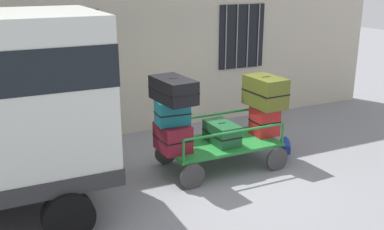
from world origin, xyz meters
The scene contains 11 objects.
ground_plane centered at (0.00, 0.00, 0.00)m, with size 40.00×40.00×0.00m, color gray.
building_wall centered at (0.00, 2.90, 2.50)m, with size 12.00×0.38×5.00m.
luggage_cart centered at (0.29, 0.25, 0.39)m, with size 2.14×1.21×0.49m.
cart_railing centered at (0.29, 0.25, 0.81)m, with size 2.02×1.07×0.39m.
suitcase_left_bottom centered at (-0.65, 0.27, 0.72)m, with size 0.52×0.66×0.48m.
suitcase_left_middle centered at (-0.65, 0.27, 1.17)m, with size 0.58×0.42×0.42m.
suitcase_left_top centered at (-0.65, 0.22, 1.58)m, with size 0.59×0.94×0.40m.
suitcase_midleft_bottom centered at (0.29, 0.23, 0.67)m, with size 0.44×0.75×0.38m.
suitcase_center_bottom centered at (1.24, 0.26, 0.76)m, with size 0.46×0.44×0.56m.
suitcase_center_middle centered at (1.24, 0.28, 1.33)m, with size 0.56×0.83×0.56m.
backpack centered at (1.61, 0.08, 0.22)m, with size 0.27×0.22×0.44m.
Camera 1 is at (-3.52, -6.49, 3.44)m, focal length 42.28 mm.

